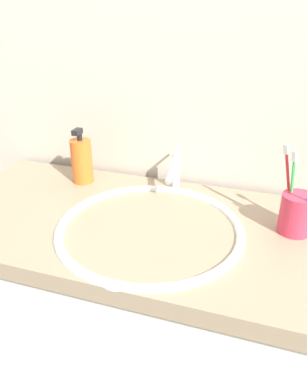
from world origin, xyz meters
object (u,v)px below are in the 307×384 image
toothbrush_red (288,182)px  soap_dispenser (82,160)px  faucet (175,170)px  toothbrush_green (292,186)px  toothbrush_cup (296,214)px

toothbrush_red → soap_dispenser: toothbrush_red is taller
faucet → toothbrush_green: toothbrush_green is taller
toothbrush_green → toothbrush_red: bearing=131.3°
toothbrush_cup → soap_dispenser: (-0.63, 0.10, 0.02)m
toothbrush_cup → toothbrush_green: 0.07m
faucet → soap_dispenser: 0.29m
faucet → soap_dispenser: (-0.29, -0.03, 0.00)m
toothbrush_green → soap_dispenser: size_ratio=1.12×
toothbrush_cup → toothbrush_green: size_ratio=0.51×
toothbrush_red → soap_dispenser: 0.61m
soap_dispenser → faucet: bearing=5.6°
toothbrush_red → soap_dispenser: bearing=172.8°
faucet → soap_dispenser: soap_dispenser is taller
toothbrush_red → toothbrush_cup: bearing=-40.4°
faucet → toothbrush_green: 0.35m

